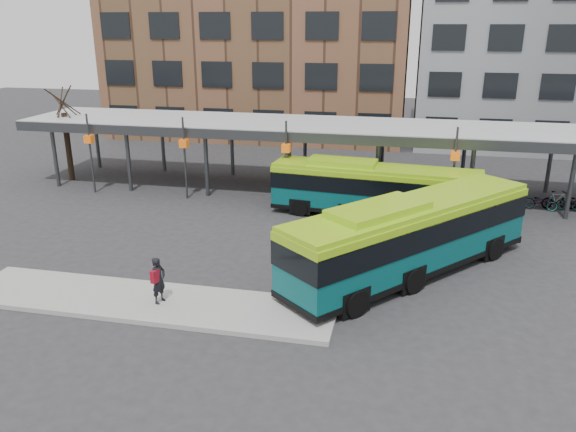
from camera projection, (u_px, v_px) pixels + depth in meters
The scene contains 10 objects.
ground at pixel (308, 283), 22.44m from camera, with size 120.00×120.00×0.00m, color #28282B.
boarding_island at pixel (147, 302), 20.74m from camera, with size 14.00×3.00×0.18m, color gray.
canopy at pixel (346, 129), 33.07m from camera, with size 40.00×6.53×4.80m.
tree at pixel (68, 143), 36.31m from camera, with size 1.64×1.64×5.60m.
building_brick at pixel (263, 9), 50.40m from camera, with size 26.00×14.00×22.00m, color brown.
building_grey at pixel (573, 20), 45.56m from camera, with size 24.00×14.00×20.00m, color slate.
bus_front at pixel (411, 235), 22.64m from camera, with size 9.91×10.97×3.37m.
bus_rear at pixel (374, 188), 29.61m from camera, with size 11.04×3.37×3.00m.
pedestrian at pixel (158, 280), 20.23m from camera, with size 0.57×0.72×1.75m.
bike_rack at pixel (573, 202), 30.90m from camera, with size 5.13×1.40×1.05m.
Camera 1 is at (3.51, -20.05, 9.87)m, focal length 35.00 mm.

